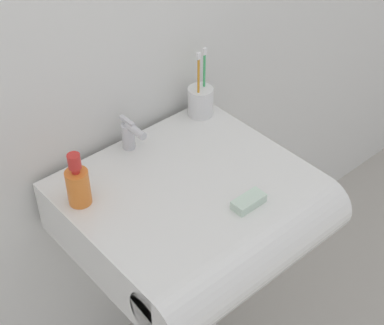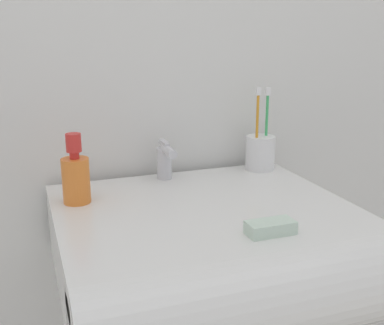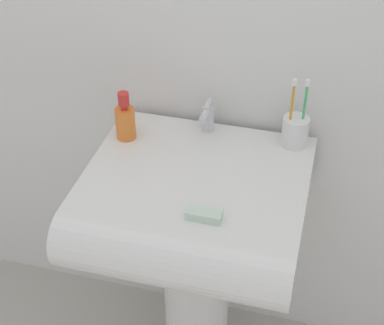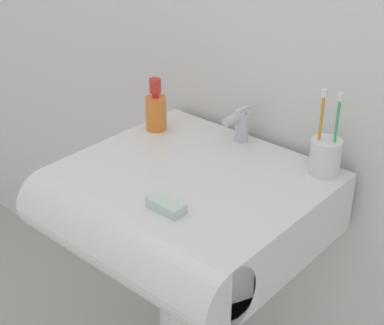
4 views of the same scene
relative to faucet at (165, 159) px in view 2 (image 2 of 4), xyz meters
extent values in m
cube|color=silver|center=(0.02, 0.09, 0.28)|extent=(5.00, 0.05, 2.40)
cube|color=white|center=(0.02, -0.20, -0.13)|extent=(0.61, 0.50, 0.16)
cylinder|color=white|center=(0.02, -0.45, -0.13)|extent=(0.61, 0.16, 0.16)
cylinder|color=silver|center=(0.00, 0.01, -0.01)|extent=(0.04, 0.04, 0.08)
cylinder|color=silver|center=(0.00, -0.03, 0.03)|extent=(0.02, 0.07, 0.02)
cube|color=silver|center=(0.00, 0.01, 0.04)|extent=(0.01, 0.06, 0.01)
cylinder|color=white|center=(0.26, 0.00, -0.01)|extent=(0.08, 0.08, 0.09)
cylinder|color=orange|center=(0.24, -0.01, 0.06)|extent=(0.01, 0.01, 0.18)
cube|color=white|center=(0.24, -0.01, 0.16)|extent=(0.01, 0.01, 0.02)
cylinder|color=#3FB266|center=(0.28, 0.00, 0.05)|extent=(0.01, 0.01, 0.18)
cube|color=white|center=(0.28, 0.00, 0.15)|extent=(0.01, 0.01, 0.02)
cylinder|color=orange|center=(-0.22, -0.09, 0.00)|extent=(0.06, 0.06, 0.10)
cylinder|color=red|center=(-0.22, -0.09, 0.05)|extent=(0.02, 0.02, 0.01)
cylinder|color=red|center=(-0.22, -0.09, 0.08)|extent=(0.03, 0.03, 0.04)
cube|color=silver|center=(0.08, -0.38, -0.04)|extent=(0.09, 0.04, 0.02)
camera|label=1|loc=(-0.72, -1.09, 0.96)|focal=55.00mm
camera|label=2|loc=(-0.32, -1.08, 0.31)|focal=45.00mm
camera|label=3|loc=(0.33, -1.43, 0.94)|focal=55.00mm
camera|label=4|loc=(0.84, -1.16, 0.66)|focal=55.00mm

